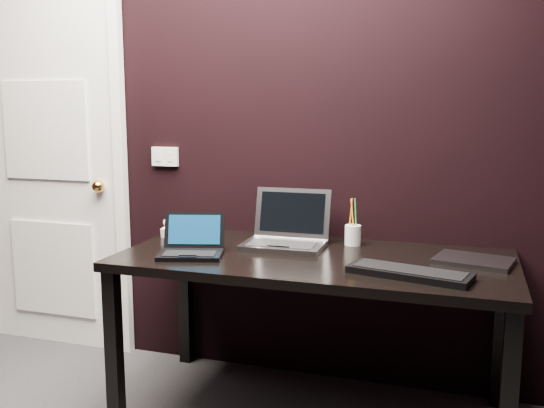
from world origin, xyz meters
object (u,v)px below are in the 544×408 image
(desk, at_px, (314,273))
(pen_cup, at_px, (353,234))
(silver_laptop, at_px, (286,236))
(closed_laptop, at_px, (474,261))
(ext_keyboard, at_px, (409,273))
(door, at_px, (50,167))
(desk_phone, at_px, (181,229))
(mobile_phone, at_px, (178,238))
(netbook, at_px, (192,247))

(desk, xyz_separation_m, pen_cup, (0.12, 0.26, 0.13))
(silver_laptop, height_order, closed_laptop, silver_laptop)
(ext_keyboard, bearing_deg, silver_laptop, 150.48)
(door, bearing_deg, desk_phone, -11.84)
(closed_laptop, xyz_separation_m, desk_phone, (-1.39, 0.10, 0.02))
(silver_laptop, relative_size, pen_cup, 1.69)
(desk, bearing_deg, door, 167.18)
(ext_keyboard, xyz_separation_m, desk_phone, (-1.16, 0.38, 0.02))
(desk, bearing_deg, ext_keyboard, -24.72)
(pen_cup, bearing_deg, door, 176.28)
(closed_laptop, distance_m, pen_cup, 0.57)
(door, xyz_separation_m, closed_laptop, (2.31, -0.29, -0.29))
(mobile_phone, bearing_deg, netbook, -48.03)
(ext_keyboard, relative_size, pen_cup, 2.21)
(netbook, relative_size, mobile_phone, 3.75)
(ext_keyboard, distance_m, closed_laptop, 0.37)
(door, distance_m, mobile_phone, 1.08)
(door, relative_size, pen_cup, 9.61)
(desk, xyz_separation_m, mobile_phone, (-0.66, 0.01, 0.11))
(silver_laptop, height_order, pen_cup, silver_laptop)
(desk, distance_m, mobile_phone, 0.67)
(netbook, distance_m, desk_phone, 0.40)
(desk, bearing_deg, silver_laptop, 140.23)
(desk, height_order, pen_cup, pen_cup)
(silver_laptop, xyz_separation_m, pen_cup, (0.29, 0.12, 0.00))
(desk, relative_size, netbook, 5.19)
(desk_phone, relative_size, pen_cup, 0.88)
(door, xyz_separation_m, mobile_phone, (0.99, -0.36, -0.27))
(netbook, height_order, closed_laptop, netbook)
(netbook, bearing_deg, silver_laptop, 40.25)
(netbook, xyz_separation_m, desk_phone, (-0.21, 0.33, -0.00))
(door, relative_size, mobile_phone, 24.52)
(silver_laptop, height_order, ext_keyboard, silver_laptop)
(closed_laptop, xyz_separation_m, mobile_phone, (-1.33, -0.07, 0.02))
(desk, distance_m, closed_laptop, 0.68)
(netbook, xyz_separation_m, closed_laptop, (1.18, 0.24, -0.02))
(mobile_phone, bearing_deg, closed_laptop, 3.07)
(ext_keyboard, relative_size, desk_phone, 2.51)
(silver_laptop, distance_m, closed_laptop, 0.84)
(desk_phone, xyz_separation_m, mobile_phone, (0.07, -0.17, -0.00))
(silver_laptop, xyz_separation_m, closed_laptop, (0.83, -0.06, -0.04))
(netbook, bearing_deg, mobile_phone, 131.97)
(desk_phone, relative_size, mobile_phone, 2.25)
(netbook, xyz_separation_m, pen_cup, (0.64, 0.41, 0.02))
(pen_cup, bearing_deg, ext_keyboard, -56.30)
(ext_keyboard, relative_size, closed_laptop, 1.42)
(silver_laptop, xyz_separation_m, mobile_phone, (-0.49, -0.13, -0.02))
(desk_phone, bearing_deg, door, 168.16)
(silver_laptop, relative_size, mobile_phone, 4.32)
(desk_phone, height_order, mobile_phone, same)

